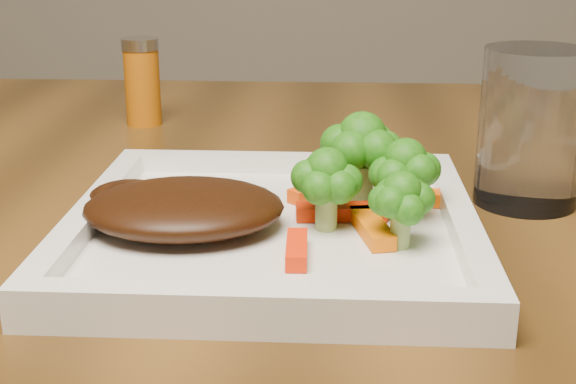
# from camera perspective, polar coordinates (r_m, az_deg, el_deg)

# --- Properties ---
(plate) EXTENTS (0.27, 0.27, 0.01)m
(plate) POSITION_cam_1_polar(r_m,az_deg,el_deg) (0.55, -1.05, -3.06)
(plate) COLOR white
(plate) RESTS_ON dining_table
(steak) EXTENTS (0.14, 0.11, 0.03)m
(steak) POSITION_cam_1_polar(r_m,az_deg,el_deg) (0.54, -7.41, -1.11)
(steak) COLOR black
(steak) RESTS_ON plate
(broccoli_0) EXTENTS (0.08, 0.08, 0.07)m
(broccoli_0) POSITION_cam_1_polar(r_m,az_deg,el_deg) (0.57, 5.24, 2.28)
(broccoli_0) COLOR #2A7814
(broccoli_0) RESTS_ON plate
(broccoli_1) EXTENTS (0.07, 0.07, 0.06)m
(broccoli_1) POSITION_cam_1_polar(r_m,az_deg,el_deg) (0.55, 8.30, 1.14)
(broccoli_1) COLOR #2D6711
(broccoli_1) RESTS_ON plate
(broccoli_2) EXTENTS (0.05, 0.05, 0.06)m
(broccoli_2) POSITION_cam_1_polar(r_m,az_deg,el_deg) (0.51, 8.07, -0.77)
(broccoli_2) COLOR #215E0F
(broccoli_2) RESTS_ON plate
(broccoli_3) EXTENTS (0.06, 0.06, 0.06)m
(broccoli_3) POSITION_cam_1_polar(r_m,az_deg,el_deg) (0.53, 2.77, 0.50)
(broccoli_3) COLOR #1B6911
(broccoli_3) RESTS_ON plate
(carrot_2) EXTENTS (0.01, 0.05, 0.01)m
(carrot_2) POSITION_cam_1_polar(r_m,az_deg,el_deg) (0.49, 0.62, -4.10)
(carrot_2) COLOR #FA2504
(carrot_2) RESTS_ON plate
(carrot_3) EXTENTS (0.06, 0.02, 0.01)m
(carrot_3) POSITION_cam_1_polar(r_m,az_deg,el_deg) (0.59, 9.18, -0.39)
(carrot_3) COLOR #FE5F04
(carrot_3) RESTS_ON plate
(carrot_4) EXTENTS (0.04, 0.04, 0.01)m
(carrot_4) POSITION_cam_1_polar(r_m,az_deg,el_deg) (0.60, 2.08, 0.08)
(carrot_4) COLOR #EE4303
(carrot_4) RESTS_ON plate
(carrot_5) EXTENTS (0.03, 0.06, 0.01)m
(carrot_5) POSITION_cam_1_polar(r_m,az_deg,el_deg) (0.53, 5.98, -2.54)
(carrot_5) COLOR orange
(carrot_5) RESTS_ON plate
(carrot_6) EXTENTS (0.06, 0.02, 0.01)m
(carrot_6) POSITION_cam_1_polar(r_m,az_deg,el_deg) (0.56, 3.79, -1.40)
(carrot_6) COLOR red
(carrot_6) RESTS_ON plate
(spice_shaker) EXTENTS (0.05, 0.05, 0.09)m
(spice_shaker) POSITION_cam_1_polar(r_m,az_deg,el_deg) (0.87, -10.33, 7.71)
(spice_shaker) COLOR #B05809
(spice_shaker) RESTS_ON dining_table
(drinking_glass) EXTENTS (0.09, 0.09, 0.12)m
(drinking_glass) POSITION_cam_1_polar(r_m,az_deg,el_deg) (0.64, 16.89, 4.40)
(drinking_glass) COLOR silver
(drinking_glass) RESTS_ON dining_table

